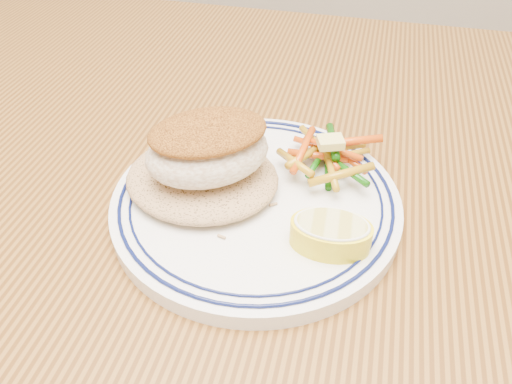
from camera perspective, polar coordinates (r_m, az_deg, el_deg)
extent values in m
cube|color=#543110|center=(0.46, 6.46, -3.78)|extent=(1.50, 0.90, 0.04)
cylinder|color=#543110|center=(1.22, -25.21, 1.52)|extent=(0.07, 0.07, 0.71)
cylinder|color=white|center=(0.44, 0.00, -1.24)|extent=(0.25, 0.25, 0.01)
torus|color=#0A113F|center=(0.43, 0.00, -0.40)|extent=(0.24, 0.24, 0.00)
torus|color=#0A113F|center=(0.43, 0.00, -0.40)|extent=(0.22, 0.22, 0.00)
ellipsoid|color=#A88154|center=(0.44, -6.19, 1.96)|extent=(0.13, 0.12, 0.03)
ellipsoid|color=beige|center=(0.41, -5.56, 4.46)|extent=(0.13, 0.12, 0.05)
ellipsoid|color=#8D5016|center=(0.40, -5.52, 6.90)|extent=(0.12, 0.11, 0.02)
cylinder|color=#11500A|center=(0.46, 8.20, 2.76)|extent=(0.01, 0.06, 0.01)
cylinder|color=#AA7A12|center=(0.48, 6.07, 4.67)|extent=(0.03, 0.04, 0.01)
cylinder|color=#11500A|center=(0.47, 9.46, 3.79)|extent=(0.01, 0.05, 0.01)
cylinder|color=#C74309|center=(0.48, 7.12, 5.24)|extent=(0.05, 0.01, 0.01)
cylinder|color=#11500A|center=(0.46, 7.03, 3.50)|extent=(0.01, 0.06, 0.01)
cylinder|color=#C74309|center=(0.46, 8.25, 4.03)|extent=(0.03, 0.04, 0.01)
cylinder|color=#AA7A12|center=(0.48, 9.88, 5.04)|extent=(0.04, 0.03, 0.01)
cylinder|color=#C74309|center=(0.46, 10.32, 3.91)|extent=(0.04, 0.04, 0.01)
cylinder|color=#11500A|center=(0.45, 10.30, 2.51)|extent=(0.04, 0.05, 0.01)
cylinder|color=#C74309|center=(0.46, 7.08, 4.15)|extent=(0.06, 0.01, 0.01)
cylinder|color=#AA7A12|center=(0.44, 8.66, 2.23)|extent=(0.02, 0.05, 0.01)
cylinder|color=#AA7A12|center=(0.46, 10.39, 4.24)|extent=(0.04, 0.03, 0.01)
cylinder|color=#AA7A12|center=(0.47, 7.04, 5.44)|extent=(0.04, 0.04, 0.01)
cylinder|color=#AA7A12|center=(0.45, 5.60, 4.15)|extent=(0.03, 0.05, 0.01)
cylinder|color=#AA7A12|center=(0.43, 9.72, 1.99)|extent=(0.06, 0.04, 0.01)
cylinder|color=#C74309|center=(0.47, 10.61, 5.70)|extent=(0.06, 0.02, 0.02)
cylinder|color=#AA7A12|center=(0.44, 4.46, 3.40)|extent=(0.04, 0.04, 0.01)
cylinder|color=#11500A|center=(0.47, 8.78, 5.71)|extent=(0.02, 0.05, 0.01)
cylinder|color=#C74309|center=(0.46, 8.74, 4.95)|extent=(0.06, 0.02, 0.01)
cylinder|color=#C74309|center=(0.45, 5.40, 4.84)|extent=(0.01, 0.06, 0.02)
cube|color=#E6DA70|center=(0.44, 8.51, 5.66)|extent=(0.03, 0.02, 0.01)
torus|color=white|center=(0.38, 8.68, -3.65)|extent=(0.06, 0.06, 0.00)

